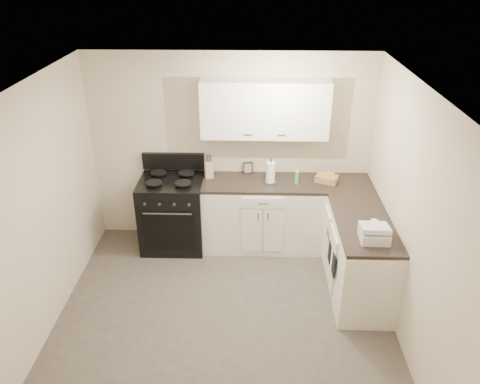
{
  "coord_description": "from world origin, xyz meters",
  "views": [
    {
      "loc": [
        0.28,
        -3.82,
        3.54
      ],
      "look_at": [
        0.15,
        0.85,
        1.12
      ],
      "focal_mm": 35.0,
      "sensor_mm": 36.0,
      "label": 1
    }
  ],
  "objects_px": {
    "paper_towel": "(271,172)",
    "wicker_basket": "(327,179)",
    "countertop_grill": "(374,235)",
    "stove": "(173,214)",
    "knife_block": "(209,170)"
  },
  "relations": [
    {
      "from": "knife_block",
      "to": "paper_towel",
      "type": "height_order",
      "value": "paper_towel"
    },
    {
      "from": "wicker_basket",
      "to": "countertop_grill",
      "type": "bearing_deg",
      "value": -77.45
    },
    {
      "from": "knife_block",
      "to": "countertop_grill",
      "type": "distance_m",
      "value": 2.28
    },
    {
      "from": "paper_towel",
      "to": "wicker_basket",
      "type": "bearing_deg",
      "value": 3.17
    },
    {
      "from": "stove",
      "to": "wicker_basket",
      "type": "bearing_deg",
      "value": 1.28
    },
    {
      "from": "countertop_grill",
      "to": "stove",
      "type": "bearing_deg",
      "value": 151.7
    },
    {
      "from": "paper_towel",
      "to": "countertop_grill",
      "type": "distance_m",
      "value": 1.63
    },
    {
      "from": "countertop_grill",
      "to": "wicker_basket",
      "type": "bearing_deg",
      "value": 103.69
    },
    {
      "from": "paper_towel",
      "to": "wicker_basket",
      "type": "height_order",
      "value": "paper_towel"
    },
    {
      "from": "knife_block",
      "to": "paper_towel",
      "type": "relative_size",
      "value": 0.8
    },
    {
      "from": "stove",
      "to": "knife_block",
      "type": "distance_m",
      "value": 0.77
    },
    {
      "from": "stove",
      "to": "knife_block",
      "type": "relative_size",
      "value": 4.39
    },
    {
      "from": "wicker_basket",
      "to": "countertop_grill",
      "type": "height_order",
      "value": "countertop_grill"
    },
    {
      "from": "wicker_basket",
      "to": "stove",
      "type": "bearing_deg",
      "value": -178.72
    },
    {
      "from": "knife_block",
      "to": "paper_towel",
      "type": "bearing_deg",
      "value": -23.45
    }
  ]
}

